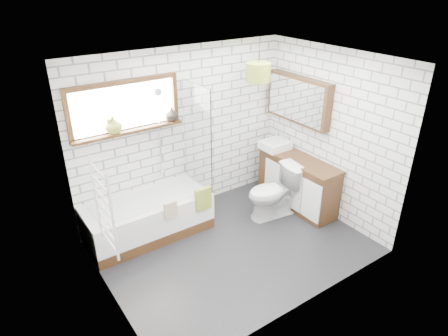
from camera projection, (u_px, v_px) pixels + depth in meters
floor at (233, 246)px, 5.49m from camera, size 3.40×2.60×0.01m
ceiling at (236, 61)px, 4.37m from camera, size 3.40×2.60×0.01m
wall_back at (183, 133)px, 5.89m from camera, size 3.40×0.01×2.50m
wall_front at (312, 211)px, 3.97m from camera, size 3.40×0.01×2.50m
wall_left at (99, 206)px, 4.06m from camera, size 0.01×2.60×2.50m
wall_right at (329, 135)px, 5.79m from camera, size 0.01×2.60×2.50m
window at (125, 108)px, 5.18m from camera, size 1.52×0.16×0.68m
towel_radiator at (104, 208)px, 4.11m from camera, size 0.06×0.52×1.00m
mirror_cabinet at (298, 100)px, 6.02m from camera, size 0.16×1.20×0.70m
shower_riser at (159, 133)px, 5.61m from camera, size 0.02×0.02×1.30m
bathtub at (148, 217)px, 5.62m from camera, size 1.73×0.76×0.56m
shower_screen at (197, 137)px, 5.59m from camera, size 0.02×0.72×1.50m
towel_green at (203, 199)px, 5.57m from camera, size 0.24×0.07×0.33m
towel_beige at (171, 210)px, 5.31m from camera, size 0.18×0.05×0.24m
vanity at (297, 182)px, 6.29m from camera, size 0.46×1.42×0.81m
basin at (275, 145)px, 6.42m from camera, size 0.43×0.37×0.12m
tap at (283, 139)px, 6.47m from camera, size 0.04×0.04×0.17m
toilet at (273, 192)px, 5.99m from camera, size 0.57×0.86×0.82m
vase_olive at (113, 126)px, 5.15m from camera, size 0.27×0.27×0.23m
vase_dark at (172, 115)px, 5.59m from camera, size 0.19×0.19×0.19m
bottle at (110, 128)px, 5.13m from camera, size 0.07×0.07×0.20m
pendant at (258, 72)px, 5.68m from camera, size 0.36×0.36×0.26m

